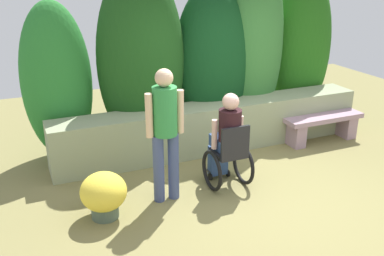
# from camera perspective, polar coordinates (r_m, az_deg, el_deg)

# --- Properties ---
(ground_plane) EXTENTS (12.24, 12.24, 0.00)m
(ground_plane) POSITION_cam_1_polar(r_m,az_deg,el_deg) (5.85, 10.48, -9.04)
(ground_plane) COLOR olive
(stone_retaining_wall) EXTENTS (5.19, 0.56, 0.77)m
(stone_retaining_wall) POSITION_cam_1_polar(r_m,az_deg,el_deg) (7.08, 2.88, 0.16)
(stone_retaining_wall) COLOR #939D76
(stone_retaining_wall) RESTS_ON ground
(hedge_backdrop) EXTENTS (5.53, 1.10, 3.15)m
(hedge_backdrop) POSITION_cam_1_polar(r_m,az_deg,el_deg) (7.33, 1.55, 9.16)
(hedge_backdrop) COLOR #297A2E
(hedge_backdrop) RESTS_ON ground
(stone_bench) EXTENTS (1.42, 0.42, 0.47)m
(stone_bench) POSITION_cam_1_polar(r_m,az_deg,el_deg) (7.74, 16.61, 0.49)
(stone_bench) COLOR #A18192
(stone_bench) RESTS_ON ground
(person_in_wheelchair) EXTENTS (0.53, 0.66, 1.33)m
(person_in_wheelchair) POSITION_cam_1_polar(r_m,az_deg,el_deg) (5.83, 4.64, -2.02)
(person_in_wheelchair) COLOR black
(person_in_wheelchair) RESTS_ON ground
(person_standing_companion) EXTENTS (0.49, 0.30, 1.73)m
(person_standing_companion) POSITION_cam_1_polar(r_m,az_deg,el_deg) (5.33, -3.53, 0.12)
(person_standing_companion) COLOR #3F4C7A
(person_standing_companion) RESTS_ON ground
(flower_pot_terracotta_by_wall) EXTENTS (0.55, 0.55, 0.58)m
(flower_pot_terracotta_by_wall) POSITION_cam_1_polar(r_m,az_deg,el_deg) (5.33, -11.47, -8.50)
(flower_pot_terracotta_by_wall) COLOR #4D604E
(flower_pot_terracotta_by_wall) RESTS_ON ground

